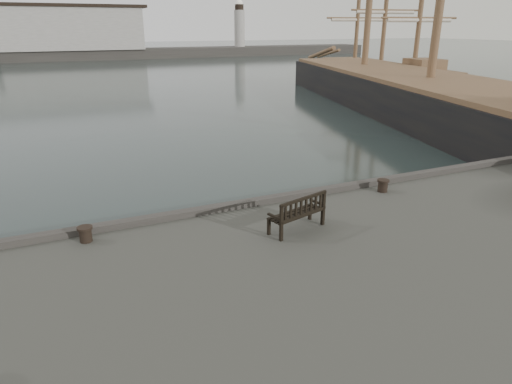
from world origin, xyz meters
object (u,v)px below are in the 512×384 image
bollard_left (85,234)px  bollard_right (383,186)px  tall_ship_main (427,106)px  bench (297,219)px  tall_ship_far (380,78)px

bollard_left → bollard_right: size_ratio=0.98×
tall_ship_main → bench: bearing=-126.7°
bollard_right → bollard_left: bearing=179.0°
bollard_right → tall_ship_far: 43.09m
bollard_right → tall_ship_far: (27.02, 33.56, -1.05)m
bench → bollard_left: size_ratio=4.36×
bollard_right → tall_ship_main: size_ratio=0.01×
bench → tall_ship_far: 46.75m
bench → tall_ship_main: tall_ship_main is taller
bench → tall_ship_main: bearing=23.5°
bollard_right → bench: bearing=-160.3°
bollard_right → tall_ship_far: size_ratio=0.02×
bench → tall_ship_far: tall_ship_far is taller
bench → bollard_left: bearing=147.4°
bollard_right → tall_ship_main: bearing=42.4°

